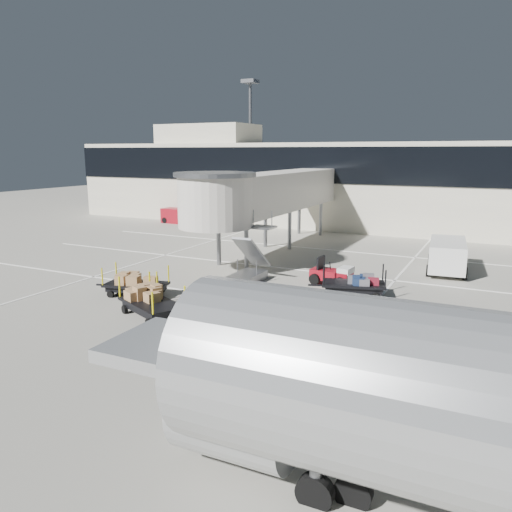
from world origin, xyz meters
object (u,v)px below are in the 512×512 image
Objects in this scene: box_cart_near at (153,302)px; box_cart_far at (136,284)px; belt_loader at (180,216)px; suitcase_cart at (352,284)px; ground_worker at (212,299)px; minivan at (447,253)px; baggage_tug at (332,274)px.

box_cart_near is 3.56m from box_cart_far.
suitcase_cart is at bearing -35.99° from belt_loader.
ground_worker is (2.66, 0.70, 0.29)m from box_cart_near.
box_cart_far is 5.66m from ground_worker.
suitcase_cart is 0.76× the size of minivan.
baggage_tug is 0.46× the size of minivan.
ground_worker is 16.36m from minivan.
baggage_tug is at bearing 73.72° from ground_worker.
box_cart_near is at bearing -55.88° from belt_loader.
box_cart_near is 1.06× the size of box_cart_far.
belt_loader is at bearing 125.08° from suitcase_cart.
box_cart_far is (-9.83, -4.99, 0.04)m from suitcase_cart.
box_cart_near is 2.77m from ground_worker.
minivan is at bearing 30.16° from box_cart_far.
suitcase_cart is 7.87m from ground_worker.
box_cart_far is at bearing 166.04° from box_cart_near.
box_cart_near is at bearing -51.56° from box_cart_far.
suitcase_cart reaches higher than baggage_tug.
suitcase_cart is 10.09m from box_cart_near.
belt_loader is at bearing 130.26° from ground_worker.
baggage_tug is 0.60× the size of suitcase_cart.
box_cart_near reaches higher than suitcase_cart.
belt_loader is (-26.65, 9.93, -0.39)m from minivan.
baggage_tug is 8.07m from minivan.
baggage_tug is 26.63m from belt_loader.
box_cart_near is at bearing -151.67° from suitcase_cart.
belt_loader is (-18.50, 24.12, -0.21)m from ground_worker.
box_cart_far is at bearing -170.45° from suitcase_cart.
baggage_tug is at bearing 116.57° from suitcase_cart.
suitcase_cart is at bearing 14.11° from box_cart_far.
ground_worker is at bearing -50.94° from belt_loader.
box_cart_far is at bearing -58.39° from belt_loader.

